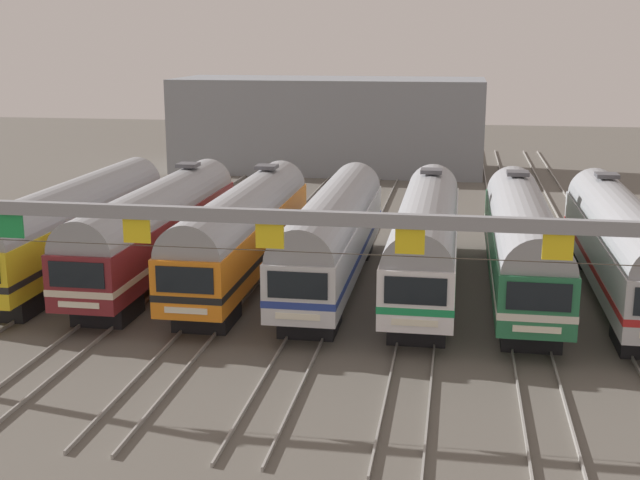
% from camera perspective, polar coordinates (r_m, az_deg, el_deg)
% --- Properties ---
extents(ground_plane, '(160.00, 160.00, 0.00)m').
position_cam_1_polar(ground_plane, '(40.64, 0.90, -3.15)').
color(ground_plane, '#5B564F').
extents(track_bed, '(27.72, 70.00, 0.15)m').
position_cam_1_polar(track_bed, '(57.00, 3.44, 1.77)').
color(track_bed, gray).
rests_on(track_bed, ground).
extents(commuter_train_yellow, '(2.88, 18.06, 4.77)m').
position_cam_1_polar(commuter_train_yellow, '(43.80, -16.31, 1.15)').
color(commuter_train_yellow, gold).
rests_on(commuter_train_yellow, ground).
extents(commuter_train_maroon, '(2.88, 18.06, 5.05)m').
position_cam_1_polar(commuter_train_maroon, '(42.11, -10.93, 0.97)').
color(commuter_train_maroon, maroon).
rests_on(commuter_train_maroon, ground).
extents(commuter_train_orange, '(2.88, 18.06, 5.05)m').
position_cam_1_polar(commuter_train_orange, '(40.81, -5.17, 0.77)').
color(commuter_train_orange, orange).
rests_on(commuter_train_orange, ground).
extents(commuter_train_silver, '(2.88, 18.06, 4.77)m').
position_cam_1_polar(commuter_train_silver, '(39.95, 0.91, 0.54)').
color(commuter_train_silver, silver).
rests_on(commuter_train_silver, ground).
extents(commuter_train_white, '(2.88, 18.06, 5.05)m').
position_cam_1_polar(commuter_train_white, '(39.57, 7.18, 0.31)').
color(commuter_train_white, white).
rests_on(commuter_train_white, ground).
extents(commuter_train_green, '(2.88, 18.06, 5.05)m').
position_cam_1_polar(commuter_train_green, '(39.66, 13.50, 0.07)').
color(commuter_train_green, '#236B42').
rests_on(commuter_train_green, ground).
extents(commuter_train_stainless, '(2.88, 18.06, 5.05)m').
position_cam_1_polar(commuter_train_stainless, '(40.22, 19.71, -0.17)').
color(commuter_train_stainless, '#B2B5BA').
rests_on(commuter_train_stainless, ground).
extents(catenary_gantry, '(31.46, 0.44, 6.97)m').
position_cam_1_polar(catenary_gantry, '(26.40, -3.41, -0.07)').
color(catenary_gantry, gray).
rests_on(catenary_gantry, ground).
extents(maintenance_building, '(27.22, 10.00, 8.17)m').
position_cam_1_polar(maintenance_building, '(76.31, 0.63, 7.82)').
color(maintenance_building, gray).
rests_on(maintenance_building, ground).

